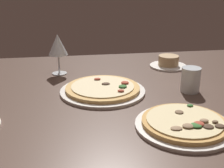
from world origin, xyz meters
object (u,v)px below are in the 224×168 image
wine_glass_far (58,46)px  water_glass (190,81)px  pizza_side (184,124)px  pizza_main (103,89)px  ramekin_on_saucer (168,62)px

wine_glass_far → water_glass: wine_glass_far is taller
pizza_side → wine_glass_far: 65.79cm
pizza_main → wine_glass_far: bearing=122.9°
pizza_side → water_glass: water_glass is taller
pizza_main → pizza_side: 35.76cm
ramekin_on_saucer → wine_glass_far: (-49.90, -2.84, 10.21)cm
pizza_side → ramekin_on_saucer: (15.04, 57.52, 0.88)cm
ramekin_on_saucer → wine_glass_far: 51.01cm
pizza_side → wine_glass_far: wine_glass_far is taller
ramekin_on_saucer → pizza_side: bearing=-104.7°
wine_glass_far → pizza_main: bearing=-57.1°
wine_glass_far → water_glass: bearing=-31.0°
ramekin_on_saucer → wine_glass_far: bearing=-176.7°
wine_glass_far → water_glass: size_ratio=1.91×
pizza_side → ramekin_on_saucer: ramekin_on_saucer is taller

